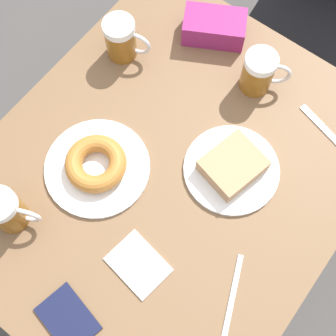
{
  "coord_description": "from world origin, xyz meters",
  "views": [
    {
      "loc": [
        0.24,
        -0.31,
        1.74
      ],
      "look_at": [
        0.0,
        0.0,
        0.72
      ],
      "focal_mm": 50.0,
      "sensor_mm": 36.0,
      "label": 1
    }
  ],
  "objects_px": {
    "passport_near_edge": "(68,319)",
    "beer_mug_center": "(259,72)",
    "blue_pouch": "(214,27)",
    "beer_mug_left": "(7,211)",
    "beer_mug_right": "(122,39)",
    "napkin_folded": "(138,264)",
    "plate_with_cake": "(232,167)",
    "fork": "(232,298)",
    "plate_with_donut": "(96,165)",
    "knife": "(330,135)"
  },
  "relations": [
    {
      "from": "passport_near_edge",
      "to": "beer_mug_center",
      "type": "bearing_deg",
      "value": 89.95
    },
    {
      "from": "beer_mug_center",
      "to": "passport_near_edge",
      "type": "distance_m",
      "value": 0.72
    },
    {
      "from": "blue_pouch",
      "to": "beer_mug_left",
      "type": "bearing_deg",
      "value": -95.91
    },
    {
      "from": "beer_mug_right",
      "to": "napkin_folded",
      "type": "distance_m",
      "value": 0.56
    },
    {
      "from": "plate_with_cake",
      "to": "fork",
      "type": "height_order",
      "value": "plate_with_cake"
    },
    {
      "from": "plate_with_donut",
      "to": "beer_mug_left",
      "type": "xyz_separation_m",
      "value": [
        -0.07,
        -0.21,
        0.04
      ]
    },
    {
      "from": "fork",
      "to": "passport_near_edge",
      "type": "height_order",
      "value": "passport_near_edge"
    },
    {
      "from": "blue_pouch",
      "to": "beer_mug_center",
      "type": "bearing_deg",
      "value": -18.84
    },
    {
      "from": "beer_mug_center",
      "to": "blue_pouch",
      "type": "relative_size",
      "value": 0.62
    },
    {
      "from": "napkin_folded",
      "to": "fork",
      "type": "height_order",
      "value": "same"
    },
    {
      "from": "beer_mug_left",
      "to": "beer_mug_right",
      "type": "relative_size",
      "value": 0.97
    },
    {
      "from": "passport_near_edge",
      "to": "blue_pouch",
      "type": "bearing_deg",
      "value": 102.58
    },
    {
      "from": "plate_with_donut",
      "to": "beer_mug_center",
      "type": "bearing_deg",
      "value": 67.62
    },
    {
      "from": "beer_mug_center",
      "to": "knife",
      "type": "bearing_deg",
      "value": -2.13
    },
    {
      "from": "beer_mug_center",
      "to": "beer_mug_right",
      "type": "xyz_separation_m",
      "value": [
        -0.33,
        -0.13,
        0.0
      ]
    },
    {
      "from": "beer_mug_center",
      "to": "napkin_folded",
      "type": "xyz_separation_m",
      "value": [
        0.05,
        -0.54,
        -0.06
      ]
    },
    {
      "from": "fork",
      "to": "knife",
      "type": "xyz_separation_m",
      "value": [
        -0.03,
        0.46,
        -0.0
      ]
    },
    {
      "from": "plate_with_cake",
      "to": "fork",
      "type": "bearing_deg",
      "value": -55.16
    },
    {
      "from": "plate_with_donut",
      "to": "passport_near_edge",
      "type": "relative_size",
      "value": 1.77
    },
    {
      "from": "fork",
      "to": "passport_near_edge",
      "type": "relative_size",
      "value": 1.27
    },
    {
      "from": "plate_with_cake",
      "to": "beer_mug_center",
      "type": "xyz_separation_m",
      "value": [
        -0.08,
        0.23,
        0.04
      ]
    },
    {
      "from": "plate_with_cake",
      "to": "beer_mug_left",
      "type": "height_order",
      "value": "beer_mug_left"
    },
    {
      "from": "blue_pouch",
      "to": "beer_mug_right",
      "type": "bearing_deg",
      "value": -129.68
    },
    {
      "from": "passport_near_edge",
      "to": "napkin_folded",
      "type": "bearing_deg",
      "value": 75.28
    },
    {
      "from": "beer_mug_left",
      "to": "beer_mug_right",
      "type": "xyz_separation_m",
      "value": [
        -0.08,
        0.5,
        0.0
      ]
    },
    {
      "from": "beer_mug_left",
      "to": "fork",
      "type": "relative_size",
      "value": 0.65
    },
    {
      "from": "beer_mug_left",
      "to": "blue_pouch",
      "type": "xyz_separation_m",
      "value": [
        0.07,
        0.68,
        -0.02
      ]
    },
    {
      "from": "beer_mug_right",
      "to": "napkin_folded",
      "type": "bearing_deg",
      "value": -47.49
    },
    {
      "from": "napkin_folded",
      "to": "passport_near_edge",
      "type": "height_order",
      "value": "passport_near_edge"
    },
    {
      "from": "beer_mug_left",
      "to": "knife",
      "type": "xyz_separation_m",
      "value": [
        0.47,
        0.62,
        -0.06
      ]
    },
    {
      "from": "fork",
      "to": "plate_with_donut",
      "type": "bearing_deg",
      "value": 172.88
    },
    {
      "from": "beer_mug_center",
      "to": "knife",
      "type": "height_order",
      "value": "beer_mug_center"
    },
    {
      "from": "plate_with_donut",
      "to": "blue_pouch",
      "type": "distance_m",
      "value": 0.48
    },
    {
      "from": "beer_mug_center",
      "to": "napkin_folded",
      "type": "relative_size",
      "value": 0.83
    },
    {
      "from": "knife",
      "to": "plate_with_donut",
      "type": "bearing_deg",
      "value": -134.05
    },
    {
      "from": "plate_with_cake",
      "to": "napkin_folded",
      "type": "height_order",
      "value": "plate_with_cake"
    },
    {
      "from": "beer_mug_right",
      "to": "passport_near_edge",
      "type": "relative_size",
      "value": 0.84
    },
    {
      "from": "beer_mug_right",
      "to": "fork",
      "type": "distance_m",
      "value": 0.68
    },
    {
      "from": "beer_mug_left",
      "to": "knife",
      "type": "bearing_deg",
      "value": 52.75
    },
    {
      "from": "beer_mug_left",
      "to": "beer_mug_right",
      "type": "distance_m",
      "value": 0.5
    },
    {
      "from": "beer_mug_center",
      "to": "passport_near_edge",
      "type": "height_order",
      "value": "beer_mug_center"
    },
    {
      "from": "beer_mug_center",
      "to": "plate_with_cake",
      "type": "bearing_deg",
      "value": -70.06
    },
    {
      "from": "plate_with_donut",
      "to": "knife",
      "type": "xyz_separation_m",
      "value": [
        0.4,
        0.41,
        -0.02
      ]
    },
    {
      "from": "knife",
      "to": "passport_near_edge",
      "type": "relative_size",
      "value": 1.39
    },
    {
      "from": "napkin_folded",
      "to": "beer_mug_left",
      "type": "bearing_deg",
      "value": -163.24
    },
    {
      "from": "plate_with_cake",
      "to": "fork",
      "type": "distance_m",
      "value": 0.29
    },
    {
      "from": "knife",
      "to": "passport_near_edge",
      "type": "bearing_deg",
      "value": -107.62
    },
    {
      "from": "plate_with_cake",
      "to": "beer_mug_left",
      "type": "bearing_deg",
      "value": -129.73
    },
    {
      "from": "plate_with_donut",
      "to": "passport_near_edge",
      "type": "xyz_separation_m",
      "value": [
        0.17,
        -0.3,
        -0.02
      ]
    },
    {
      "from": "napkin_folded",
      "to": "knife",
      "type": "bearing_deg",
      "value": 71.41
    }
  ]
}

